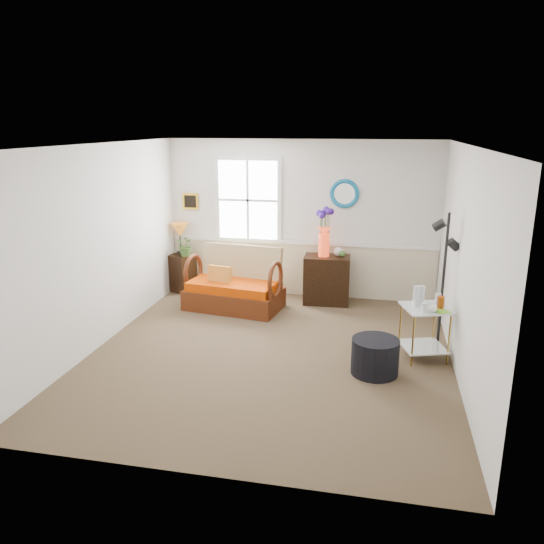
% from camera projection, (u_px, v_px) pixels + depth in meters
% --- Properties ---
extents(floor, '(4.50, 5.00, 0.01)m').
position_uv_depth(floor, '(270.00, 353.00, 6.78)').
color(floor, brown).
rests_on(floor, ground).
extents(ceiling, '(4.50, 5.00, 0.01)m').
position_uv_depth(ceiling, '(270.00, 145.00, 6.07)').
color(ceiling, white).
rests_on(ceiling, walls).
extents(walls, '(4.51, 5.01, 2.60)m').
position_uv_depth(walls, '(270.00, 255.00, 6.43)').
color(walls, silver).
rests_on(walls, floor).
extents(wainscot, '(4.46, 0.02, 0.90)m').
position_uv_depth(wainscot, '(300.00, 269.00, 8.99)').
color(wainscot, beige).
rests_on(wainscot, walls).
extents(chair_rail, '(4.46, 0.04, 0.06)m').
position_uv_depth(chair_rail, '(301.00, 242.00, 8.86)').
color(chair_rail, white).
rests_on(chair_rail, walls).
extents(window, '(1.14, 0.06, 1.44)m').
position_uv_depth(window, '(248.00, 200.00, 8.85)').
color(window, white).
rests_on(window, walls).
extents(picture, '(0.28, 0.03, 0.28)m').
position_uv_depth(picture, '(190.00, 201.00, 9.07)').
color(picture, '#B78519').
rests_on(picture, walls).
extents(mirror, '(0.47, 0.07, 0.47)m').
position_uv_depth(mirror, '(345.00, 194.00, 8.50)').
color(mirror, '#1B8FC5').
rests_on(mirror, walls).
extents(loveseat, '(1.57, 1.03, 0.96)m').
position_uv_depth(loveseat, '(234.00, 279.00, 8.32)').
color(loveseat, brown).
rests_on(loveseat, floor).
extents(throw_pillow, '(0.39, 0.17, 0.38)m').
position_uv_depth(throw_pillow, '(220.00, 278.00, 8.30)').
color(throw_pillow, '#D25A13').
rests_on(throw_pillow, loveseat).
extents(lamp_stand, '(0.48, 0.48, 0.65)m').
position_uv_depth(lamp_stand, '(182.00, 273.00, 9.23)').
color(lamp_stand, black).
rests_on(lamp_stand, floor).
extents(table_lamp, '(0.42, 0.42, 0.54)m').
position_uv_depth(table_lamp, '(180.00, 239.00, 9.11)').
color(table_lamp, '#B56218').
rests_on(table_lamp, lamp_stand).
extents(potted_plant, '(0.44, 0.46, 0.28)m').
position_uv_depth(potted_plant, '(186.00, 248.00, 9.00)').
color(potted_plant, '#3C6128').
rests_on(potted_plant, lamp_stand).
extents(cabinet, '(0.75, 0.50, 0.78)m').
position_uv_depth(cabinet, '(327.00, 280.00, 8.61)').
color(cabinet, black).
rests_on(cabinet, floor).
extents(flower_vase, '(0.23, 0.23, 0.77)m').
position_uv_depth(flower_vase, '(324.00, 232.00, 8.41)').
color(flower_vase, red).
rests_on(flower_vase, cabinet).
extents(side_table, '(0.67, 0.67, 0.67)m').
position_uv_depth(side_table, '(424.00, 333.00, 6.56)').
color(side_table, '#B08D38').
rests_on(side_table, floor).
extents(tabletop_items, '(0.60, 0.60, 0.26)m').
position_uv_depth(tabletop_items, '(431.00, 298.00, 6.41)').
color(tabletop_items, silver).
rests_on(tabletop_items, side_table).
extents(floor_lamp, '(0.31, 0.31, 1.80)m').
position_uv_depth(floor_lamp, '(443.00, 284.00, 6.64)').
color(floor_lamp, black).
rests_on(floor_lamp, floor).
extents(ottoman, '(0.57, 0.57, 0.43)m').
position_uv_depth(ottoman, '(375.00, 356.00, 6.19)').
color(ottoman, black).
rests_on(ottoman, floor).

